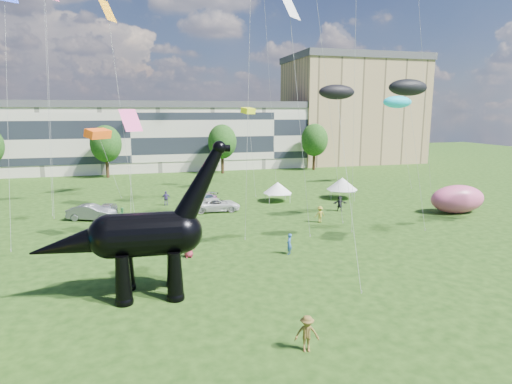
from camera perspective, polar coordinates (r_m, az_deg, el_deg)
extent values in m
plane|color=#16330C|center=(26.98, -0.04, -13.84)|extent=(220.00, 220.00, 0.00)
cube|color=beige|center=(85.87, -16.30, 6.81)|extent=(78.00, 11.00, 12.00)
cube|color=tan|center=(100.09, 12.68, 10.34)|extent=(28.00, 18.00, 22.00)
cylinder|color=#382314|center=(77.50, -19.19, 2.99)|extent=(0.56, 0.56, 3.20)
ellipsoid|color=#14380F|center=(77.05, -19.41, 6.47)|extent=(5.20, 5.20, 6.24)
cylinder|color=#382314|center=(78.62, -4.49, 3.66)|extent=(0.56, 0.56, 3.20)
ellipsoid|color=#14380F|center=(78.18, -4.54, 7.09)|extent=(5.20, 5.20, 6.24)
cylinder|color=#382314|center=(83.81, 7.73, 4.03)|extent=(0.56, 0.56, 3.20)
ellipsoid|color=#14380F|center=(83.40, 7.81, 7.25)|extent=(5.20, 5.20, 6.24)
cone|color=black|center=(26.67, -17.29, -11.16)|extent=(1.08, 1.08, 2.99)
sphere|color=black|center=(27.18, -17.13, -13.74)|extent=(1.09, 1.09, 1.09)
cone|color=black|center=(28.71, -16.91, -9.55)|extent=(1.08, 1.08, 2.99)
sphere|color=black|center=(29.18, -16.76, -11.98)|extent=(1.09, 1.09, 1.09)
cone|color=black|center=(26.54, -10.74, -10.97)|extent=(1.08, 1.08, 2.99)
sphere|color=black|center=(27.05, -10.65, -13.55)|extent=(1.09, 1.09, 1.09)
cone|color=black|center=(28.59, -10.86, -9.36)|extent=(1.08, 1.08, 2.99)
sphere|color=black|center=(29.06, -10.76, -11.80)|extent=(1.09, 1.09, 1.09)
cylinder|color=black|center=(26.84, -14.40, -5.48)|extent=(4.32, 2.91, 2.69)
sphere|color=black|center=(27.02, -18.85, -5.62)|extent=(2.69, 2.69, 2.69)
sphere|color=black|center=(26.82, -9.91, -5.31)|extent=(2.59, 2.59, 2.59)
cone|color=black|center=(26.25, -7.47, 0.87)|extent=(3.82, 1.69, 5.27)
sphere|color=black|center=(26.08, -4.91, 5.92)|extent=(0.84, 0.84, 0.84)
cylinder|color=black|center=(26.12, -4.26, 5.83)|extent=(0.72, 0.48, 0.44)
cone|color=black|center=(27.45, -23.08, -6.38)|extent=(5.37, 2.37, 2.92)
imported|color=silver|center=(48.81, -19.28, -2.32)|extent=(2.32, 4.40, 1.43)
imported|color=slate|center=(47.90, -21.07, -2.56)|extent=(5.20, 3.28, 1.62)
imported|color=silver|center=(48.86, -5.28, -1.70)|extent=(5.50, 2.81, 1.49)
imported|color=#595960|center=(52.06, -7.12, -1.06)|extent=(4.48, 4.58, 1.32)
cube|color=white|center=(53.95, 2.89, -0.18)|extent=(3.09, 3.09, 0.11)
cone|color=white|center=(53.81, 2.90, 0.60)|extent=(3.92, 3.92, 1.40)
cylinder|color=#999999|center=(52.53, 1.78, -1.04)|extent=(0.06, 0.06, 1.03)
cylinder|color=#999999|center=(53.08, 4.56, -0.95)|extent=(0.06, 0.06, 1.03)
cylinder|color=#999999|center=(55.06, 1.27, -0.49)|extent=(0.06, 0.06, 1.03)
cylinder|color=#999999|center=(55.58, 3.93, -0.41)|extent=(0.06, 0.06, 1.03)
cube|color=silver|center=(56.80, 11.38, 0.29)|extent=(4.05, 4.05, 0.12)
cone|color=silver|center=(56.65, 11.41, 1.11)|extent=(5.13, 5.13, 1.56)
cylinder|color=#999999|center=(55.37, 9.98, -0.53)|extent=(0.06, 0.06, 1.14)
cylinder|color=#999999|center=(55.62, 12.97, -0.59)|extent=(0.06, 0.06, 1.14)
cylinder|color=#999999|center=(58.22, 9.83, 0.02)|extent=(0.06, 0.06, 1.14)
cylinder|color=#999999|center=(58.46, 12.67, -0.04)|extent=(0.06, 0.06, 1.14)
ellipsoid|color=#CB4F7B|center=(52.68, 25.27, -0.86)|extent=(6.54, 3.62, 3.16)
imported|color=black|center=(49.57, 11.12, -1.52)|extent=(1.70, 0.80, 1.76)
imported|color=#9C273C|center=(33.86, -8.98, -7.06)|extent=(0.93, 0.60, 1.90)
imported|color=#413170|center=(52.74, -11.90, -0.81)|extent=(1.05, 0.46, 1.77)
imported|color=brown|center=(21.35, 6.80, -18.24)|extent=(1.29, 0.92, 1.80)
imported|color=olive|center=(44.20, 8.50, -2.96)|extent=(1.16, 0.74, 1.71)
imported|color=#264D8E|center=(34.29, 4.44, -6.92)|extent=(0.68, 0.74, 1.69)
imported|color=teal|center=(61.63, 11.60, 0.86)|extent=(0.79, 0.70, 1.80)
imported|color=#348443|center=(45.40, -17.33, -3.01)|extent=(1.01, 0.95, 1.65)
plane|color=orange|center=(39.56, -19.19, 21.88)|extent=(1.64, 2.01, 1.70)
plane|color=silver|center=(40.62, 4.42, 23.70)|extent=(3.00, 2.91, 2.52)
ellipsoid|color=black|center=(44.87, 19.61, 13.00)|extent=(4.48, 3.47, 1.60)
ellipsoid|color=#0DB4D0|center=(68.43, 18.34, 11.32)|extent=(4.64, 4.83, 1.81)
cube|color=#ED4E0F|center=(61.45, -20.33, 7.31)|extent=(3.56, 3.80, 1.45)
cube|color=#D6E413|center=(60.57, -1.04, 10.79)|extent=(2.50, 2.52, 0.95)
plane|color=#D93C83|center=(37.17, -16.37, 9.16)|extent=(2.44, 2.05, 1.81)
ellipsoid|color=black|center=(33.20, 10.71, 12.96)|extent=(3.01, 2.75, 1.10)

